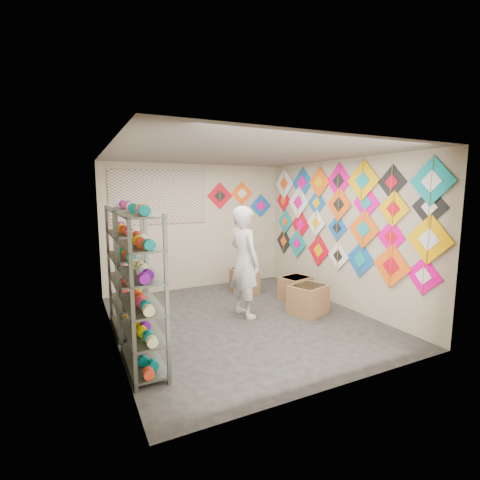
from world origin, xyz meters
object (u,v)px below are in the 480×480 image
shelf_rack_front (141,291)px  shelf_rack_back (125,269)px  shopkeeper (244,262)px  carton_a (308,299)px  carton_b (295,288)px  carton_c (244,281)px

shelf_rack_front → shelf_rack_back: same height
shopkeeper → shelf_rack_back: bearing=72.8°
shelf_rack_back → carton_a: 3.10m
shopkeeper → carton_a: size_ratio=3.10×
shopkeeper → carton_a: (1.05, -0.40, -0.69)m
shopkeeper → carton_b: shopkeeper is taller
shelf_rack_back → carton_c: 2.80m
carton_b → carton_c: 1.13m
carton_a → shelf_rack_front: bearing=173.2°
carton_b → carton_c: carton_c is taller
shelf_rack_front → carton_c: (2.53, 2.27, -0.71)m
shelf_rack_back → carton_b: 3.28m
shopkeeper → carton_a: shopkeeper is taller
shelf_rack_back → carton_a: shelf_rack_back is taller
shopkeeper → carton_c: shopkeeper is taller
carton_a → carton_c: size_ratio=1.10×
carton_a → carton_c: (-0.41, 1.65, -0.01)m
shelf_rack_front → shopkeeper: (1.90, 1.02, -0.01)m
shelf_rack_front → shopkeeper: shelf_rack_front is taller
carton_a → carton_b: (0.25, 0.74, -0.02)m
shelf_rack_back → carton_c: size_ratio=3.45×
shopkeeper → carton_b: size_ratio=3.38×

